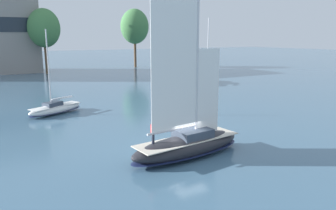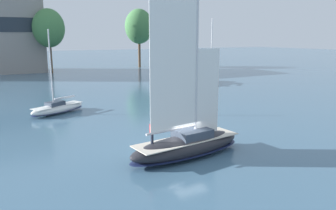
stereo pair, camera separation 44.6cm
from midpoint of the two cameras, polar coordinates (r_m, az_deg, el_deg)
ground_plane at (r=24.67m, az=3.88°, el=-8.87°), size 400.00×400.00×0.00m
tree_shore_left at (r=96.28m, az=-4.95°, el=13.45°), size 8.01×8.01×16.50m
tree_shore_center at (r=84.16m, az=-19.93°, el=12.46°), size 7.41×7.41×15.24m
sailboat_main at (r=24.33m, az=3.93°, el=-6.54°), size 9.86×3.76×13.22m
sailboat_moored_mid_channel at (r=39.78m, az=-18.35°, el=-0.48°), size 7.04×4.83×9.51m
sailboat_moored_outer_mooring at (r=62.64m, az=7.50°, el=4.47°), size 8.29×7.59×12.10m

